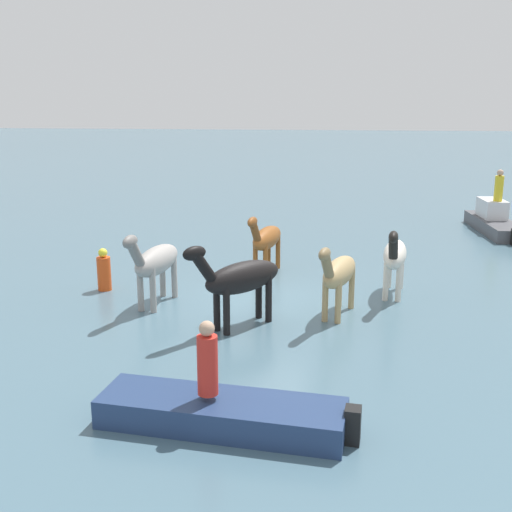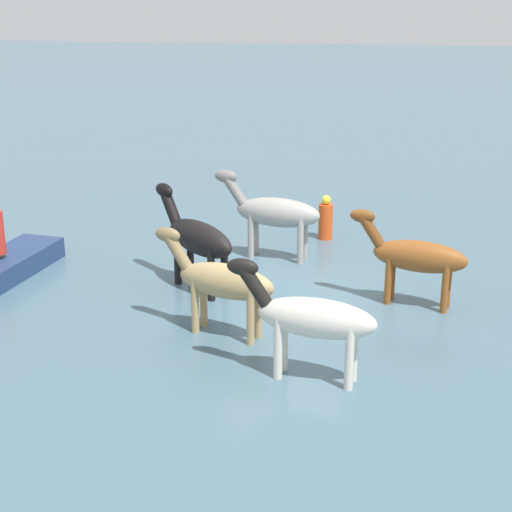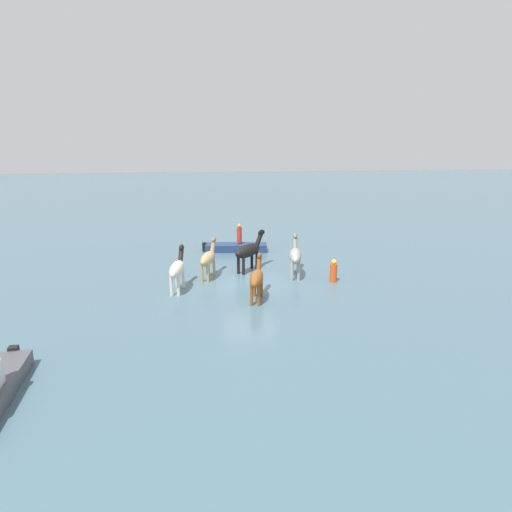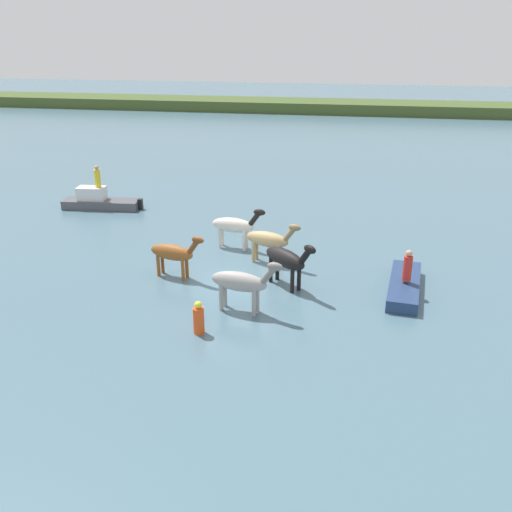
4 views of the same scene
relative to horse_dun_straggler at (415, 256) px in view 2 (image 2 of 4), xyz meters
name	(u,v)px [view 2 (image 2 of 4)]	position (x,y,z in m)	size (l,w,h in m)	color
ground_plane	(288,297)	(2.51, 0.02, -1.03)	(163.52, 163.52, 0.00)	#476675
horse_dun_straggler	(415,256)	(0.00, 0.00, 0.00)	(2.41, 0.98, 1.87)	brown
horse_mid_herd	(222,281)	(3.46, 2.03, 0.02)	(2.43, 1.09, 1.90)	tan
horse_pinto_flank	(274,212)	(3.18, -2.39, 0.09)	(2.62, 0.97, 2.02)	#9E9993
horse_dark_mare	(197,238)	(4.46, -0.14, 0.11)	(2.26, 2.06, 2.06)	black
horse_gray_outer	(311,318)	(1.70, 3.48, 0.04)	(2.51, 0.87, 1.94)	silver
buoy_channel_marker	(326,219)	(2.12, -4.11, -0.52)	(0.36, 0.36, 1.14)	#E54C19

